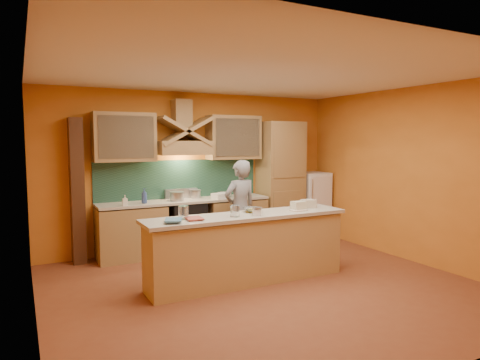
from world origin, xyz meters
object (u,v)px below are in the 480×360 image
fridge (311,204)px  mixing_bowl (252,210)px  person (240,209)px  kitchen_scale (257,212)px  stove (186,226)px

fridge → mixing_bowl: 2.97m
fridge → mixing_bowl: bearing=-142.9°
person → mixing_bowl: 1.08m
fridge → kitchen_scale: fridge is taller
fridge → kitchen_scale: 3.20m
stove → kitchen_scale: kitchen_scale is taller
fridge → mixing_bowl: size_ratio=4.99×
stove → mixing_bowl: 1.89m
fridge → mixing_bowl: (-2.36, -1.78, 0.33)m
stove → person: size_ratio=0.55×
kitchen_scale → mixing_bowl: kitchen_scale is taller
stove → person: 1.08m
person → kitchen_scale: size_ratio=15.31×
kitchen_scale → fridge: bearing=63.8°
stove → kitchen_scale: 2.14m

